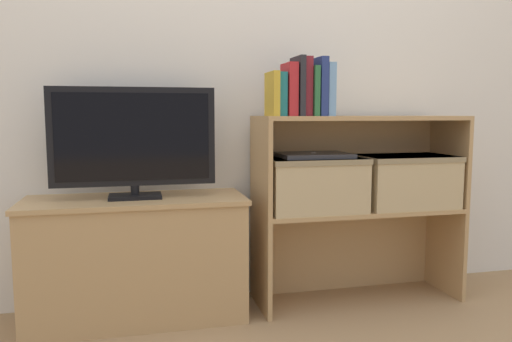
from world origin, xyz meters
The scene contains 17 objects.
ground_plane centered at (0.00, 0.00, 0.00)m, with size 16.00×16.00×0.00m, color #A37F56.
wall_back centered at (0.00, 0.40, 1.20)m, with size 10.00×0.05×2.40m.
tv_stand centered at (-0.53, 0.18, 0.27)m, with size 0.94×0.38×0.53m.
tv centered at (-0.53, 0.18, 0.79)m, with size 0.69×0.14×0.47m.
bookshelf_lower_tier centered at (0.50, 0.23, 0.29)m, with size 0.97×0.34×0.45m.
bookshelf_upper_tier centered at (0.50, 0.23, 0.73)m, with size 0.97×0.34×0.43m.
book_mustard centered at (0.06, 0.10, 0.98)m, with size 0.03×0.16×0.19m.
book_teal centered at (0.09, 0.10, 0.98)m, with size 0.03×0.13×0.19m.
book_crimson centered at (0.13, 0.10, 1.00)m, with size 0.04×0.14×0.23m.
book_charcoal centered at (0.17, 0.10, 1.01)m, with size 0.02×0.16×0.26m.
book_maroon centered at (0.20, 0.10, 1.01)m, with size 0.03×0.12×0.25m.
book_forest centered at (0.24, 0.10, 0.99)m, with size 0.02×0.16×0.21m.
book_navy centered at (0.27, 0.10, 1.01)m, with size 0.03×0.15×0.25m.
book_skyblue centered at (0.31, 0.10, 1.00)m, with size 0.03×0.14×0.23m.
storage_basket_left centered at (0.27, 0.15, 0.58)m, with size 0.45×0.30×0.25m.
storage_basket_right centered at (0.73, 0.15, 0.58)m, with size 0.45×0.30×0.25m.
laptop centered at (0.27, 0.15, 0.70)m, with size 0.32×0.24×0.02m.
Camera 1 is at (-0.52, -1.99, 0.89)m, focal length 35.00 mm.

